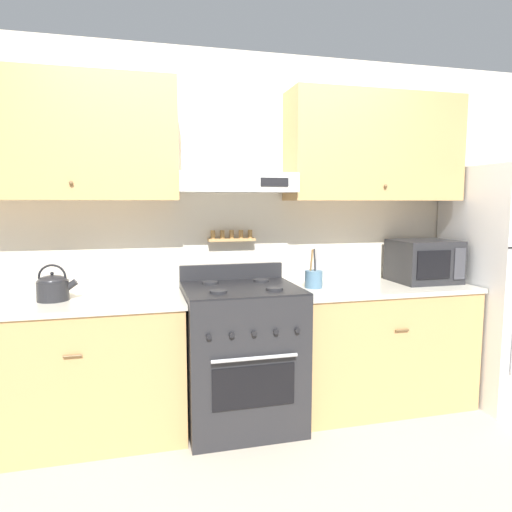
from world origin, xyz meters
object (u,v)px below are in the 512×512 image
at_px(refrigerator, 503,283).
at_px(microwave, 424,261).
at_px(tea_kettle, 53,287).
at_px(stove_range, 241,355).
at_px(utensil_crock, 314,278).

bearing_deg(refrigerator, microwave, 167.08).
height_order(refrigerator, tea_kettle, refrigerator).
height_order(stove_range, tea_kettle, tea_kettle).
height_order(tea_kettle, utensil_crock, utensil_crock).
relative_size(refrigerator, utensil_crock, 6.34).
xyz_separation_m(stove_range, tea_kettle, (-1.17, 0.08, 0.50)).
bearing_deg(microwave, stove_range, -175.98).
distance_m(stove_range, tea_kettle, 1.27).
bearing_deg(utensil_crock, microwave, 1.14).
height_order(stove_range, utensil_crock, utensil_crock).
distance_m(microwave, utensil_crock, 0.90).
relative_size(stove_range, utensil_crock, 3.78).
relative_size(stove_range, refrigerator, 0.60).
xyz_separation_m(stove_range, utensil_crock, (0.54, 0.08, 0.49)).
distance_m(refrigerator, tea_kettle, 3.22).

